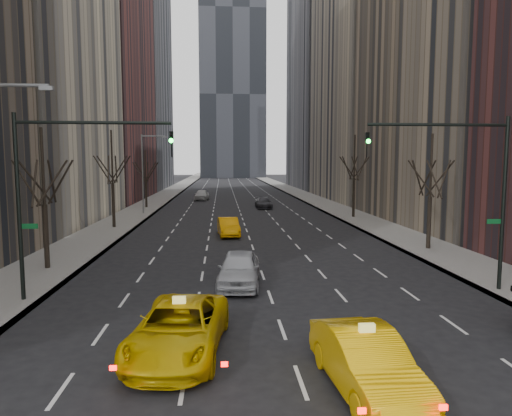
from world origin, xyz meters
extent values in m
cube|color=slate|center=(-12.25, 70.00, 0.07)|extent=(4.50, 320.00, 0.15)
cube|color=slate|center=(12.25, 70.00, 0.07)|extent=(4.50, 320.00, 0.15)
cube|color=brown|center=(-21.50, 66.00, 22.00)|extent=(14.00, 28.00, 44.00)
cube|color=slate|center=(-21.50, 96.00, 30.00)|extent=(14.00, 30.00, 60.00)
cube|color=#BBAD8F|center=(21.50, 64.00, 25.00)|extent=(14.00, 28.00, 50.00)
cube|color=slate|center=(21.50, 95.00, 29.00)|extent=(14.00, 30.00, 58.00)
cube|color=black|center=(2.00, 170.00, 60.00)|extent=(24.00, 24.00, 120.00)
cylinder|color=black|center=(-12.00, 18.00, 1.93)|extent=(0.28, 0.28, 3.57)
cylinder|color=black|center=(-12.00, 18.00, 5.84)|extent=(0.16, 0.16, 4.25)
cylinder|color=black|center=(-11.85, 18.85, 4.95)|extent=(0.42, 1.80, 2.52)
cylinder|color=black|center=(-11.19, 18.29, 4.95)|extent=(1.74, 0.72, 2.52)
cylinder|color=black|center=(-11.34, 17.45, 4.95)|extent=(1.46, 1.25, 2.52)
cylinder|color=black|center=(-12.15, 17.15, 4.95)|extent=(0.42, 1.80, 2.52)
cylinder|color=black|center=(-12.81, 17.71, 4.95)|extent=(1.74, 0.72, 2.52)
cylinder|color=black|center=(-12.66, 18.55, 4.95)|extent=(1.46, 1.25, 2.52)
cylinder|color=black|center=(-12.00, 34.00, 2.15)|extent=(0.28, 0.28, 3.99)
cylinder|color=black|center=(-12.00, 34.00, 6.52)|extent=(0.16, 0.16, 4.75)
cylinder|color=black|center=(-11.85, 34.85, 5.37)|extent=(0.42, 1.80, 2.52)
cylinder|color=black|center=(-11.19, 34.29, 5.37)|extent=(1.74, 0.72, 2.52)
cylinder|color=black|center=(-11.34, 33.45, 5.37)|extent=(1.46, 1.25, 2.52)
cylinder|color=black|center=(-12.15, 33.15, 5.37)|extent=(0.42, 1.80, 2.52)
cylinder|color=black|center=(-12.81, 33.71, 5.37)|extent=(1.74, 0.72, 2.52)
cylinder|color=black|center=(-12.66, 34.55, 5.37)|extent=(1.46, 1.25, 2.52)
cylinder|color=black|center=(-12.00, 52.00, 1.83)|extent=(0.28, 0.28, 3.36)
cylinder|color=black|center=(-12.00, 52.00, 5.51)|extent=(0.16, 0.16, 4.00)
cylinder|color=black|center=(-11.85, 52.85, 4.74)|extent=(0.42, 1.80, 2.52)
cylinder|color=black|center=(-11.19, 52.29, 4.74)|extent=(1.74, 0.72, 2.52)
cylinder|color=black|center=(-11.34, 51.45, 4.74)|extent=(1.46, 1.25, 2.52)
cylinder|color=black|center=(-12.15, 51.15, 4.74)|extent=(0.42, 1.80, 2.52)
cylinder|color=black|center=(-12.81, 51.71, 4.74)|extent=(1.74, 0.72, 2.52)
cylinder|color=black|center=(-12.66, 52.55, 4.74)|extent=(1.46, 1.25, 2.52)
cylinder|color=black|center=(12.00, 22.00, 1.93)|extent=(0.28, 0.28, 3.57)
cylinder|color=black|center=(12.00, 22.00, 5.84)|extent=(0.16, 0.16, 4.25)
cylinder|color=black|center=(12.15, 22.85, 4.95)|extent=(0.42, 1.80, 2.52)
cylinder|color=black|center=(12.81, 22.29, 4.95)|extent=(1.74, 0.72, 2.52)
cylinder|color=black|center=(12.66, 21.45, 4.95)|extent=(1.46, 1.25, 2.52)
cylinder|color=black|center=(11.85, 21.15, 4.95)|extent=(0.42, 1.80, 2.52)
cylinder|color=black|center=(11.19, 21.71, 4.95)|extent=(1.74, 0.72, 2.52)
cylinder|color=black|center=(11.34, 22.55, 4.95)|extent=(1.46, 1.25, 2.52)
cylinder|color=black|center=(12.00, 40.00, 2.15)|extent=(0.28, 0.28, 3.99)
cylinder|color=black|center=(12.00, 40.00, 6.52)|extent=(0.16, 0.16, 4.75)
cylinder|color=black|center=(12.15, 40.85, 5.37)|extent=(0.42, 1.80, 2.52)
cylinder|color=black|center=(12.81, 40.29, 5.37)|extent=(1.74, 0.72, 2.52)
cylinder|color=black|center=(12.66, 39.45, 5.37)|extent=(1.46, 1.25, 2.52)
cylinder|color=black|center=(11.85, 39.15, 5.37)|extent=(0.42, 1.80, 2.52)
cylinder|color=black|center=(11.19, 39.71, 5.37)|extent=(1.74, 0.72, 2.52)
cylinder|color=black|center=(11.34, 40.55, 5.37)|extent=(1.46, 1.25, 2.52)
cylinder|color=black|center=(-10.80, 12.00, 4.15)|extent=(0.18, 0.18, 8.00)
cylinder|color=black|center=(-7.55, 12.00, 7.75)|extent=(6.50, 0.14, 0.14)
imported|color=black|center=(-4.30, 12.00, 6.85)|extent=(0.18, 0.22, 1.10)
sphere|color=#0CFF33|center=(-4.30, 11.82, 7.00)|extent=(0.20, 0.20, 0.20)
cube|color=#0C5926|center=(-10.40, 12.00, 3.35)|extent=(0.70, 0.04, 0.22)
cylinder|color=black|center=(10.80, 12.00, 4.15)|extent=(0.18, 0.18, 8.00)
cylinder|color=black|center=(7.55, 12.00, 7.75)|extent=(6.50, 0.14, 0.14)
imported|color=black|center=(4.30, 12.00, 6.85)|extent=(0.18, 0.22, 1.10)
sphere|color=#0CFF33|center=(4.30, 11.82, 7.00)|extent=(0.20, 0.20, 0.20)
cube|color=#0C5926|center=(10.40, 12.00, 3.35)|extent=(0.70, 0.04, 0.22)
cylinder|color=slate|center=(-9.90, 10.00, 8.95)|extent=(2.60, 0.14, 0.14)
cube|color=slate|center=(-8.70, 10.00, 8.85)|extent=(0.50, 0.22, 0.15)
cylinder|color=slate|center=(-11.20, 45.00, 4.65)|extent=(0.16, 0.16, 9.00)
cylinder|color=slate|center=(-9.90, 45.00, 8.95)|extent=(2.60, 0.14, 0.14)
cube|color=slate|center=(-8.70, 45.00, 8.85)|extent=(0.50, 0.22, 0.15)
imported|color=#D9B004|center=(-3.56, 6.20, 0.82)|extent=(3.35, 6.14, 1.63)
imported|color=#F9B605|center=(1.64, 3.37, 0.82)|extent=(2.17, 5.11, 1.64)
imported|color=#A9ABB1|center=(-1.34, 14.03, 0.84)|extent=(2.46, 5.13, 1.69)
imported|color=#FA9E05|center=(-1.65, 29.20, 0.74)|extent=(1.94, 4.63, 1.49)
imported|color=#2C2C31|center=(3.24, 50.82, 0.70)|extent=(2.02, 4.87, 1.41)
imported|color=silver|center=(-5.36, 63.98, 0.84)|extent=(2.41, 5.07, 1.67)
camera|label=1|loc=(-2.15, -8.01, 6.13)|focal=32.00mm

